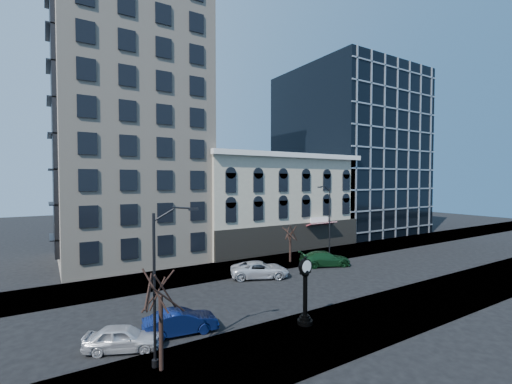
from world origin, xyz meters
TOP-DOWN VIEW (x-y plane):
  - ground at (0.00, 0.00)m, footprint 160.00×160.00m
  - sidewalk_far at (0.00, 8.00)m, footprint 160.00×6.00m
  - sidewalk_near at (0.00, -8.00)m, footprint 160.00×6.00m
  - cream_tower at (-6.11, 18.88)m, footprint 15.90×15.40m
  - victorian_row at (12.00, 15.89)m, footprint 22.60×11.19m
  - glass_office at (32.00, 20.91)m, footprint 20.00×20.15m
  - street_clock at (-0.93, -6.54)m, footprint 0.96×0.96m
  - street_lamp_near at (-9.66, -6.62)m, footprint 2.02×0.54m
  - street_lamp_far at (13.14, 6.48)m, footprint 2.19×0.60m
  - bare_tree_near at (-10.05, -6.96)m, footprint 3.32×3.32m
  - bare_tree_far at (8.26, 6.96)m, footprint 2.69×2.69m
  - car_near_a at (-11.19, -3.78)m, footprint 4.26×3.11m
  - car_near_b at (-7.89, -3.50)m, footprint 4.49×2.08m
  - car_far_a at (2.32, 3.85)m, footprint 5.97×4.47m
  - car_far_b at (10.51, 3.87)m, footprint 5.82×4.01m

SIDE VIEW (x-z plane):
  - ground at x=0.00m, z-range 0.00..0.00m
  - sidewalk_far at x=0.00m, z-range 0.00..0.12m
  - sidewalk_near at x=0.00m, z-range 0.00..0.12m
  - car_near_a at x=-11.19m, z-range 0.00..1.35m
  - car_near_b at x=-7.89m, z-range 0.00..1.42m
  - car_far_a at x=2.32m, z-range 0.00..1.51m
  - car_far_b at x=10.51m, z-range 0.00..1.57m
  - street_clock at x=-0.93m, z-range -0.08..4.17m
  - bare_tree_far at x=8.26m, z-range 1.28..5.90m
  - bare_tree_near at x=-10.05m, z-range 1.57..7.27m
  - victorian_row at x=12.00m, z-range -0.25..12.25m
  - street_lamp_near at x=-9.66m, z-range 2.12..9.96m
  - street_lamp_far at x=13.14m, z-range 2.29..10.79m
  - glass_office at x=32.00m, z-range 0.00..28.00m
  - cream_tower at x=-6.11m, z-range -1.93..40.57m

